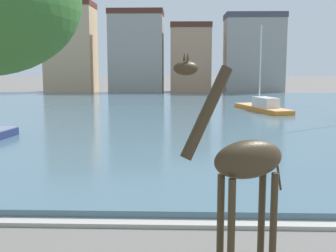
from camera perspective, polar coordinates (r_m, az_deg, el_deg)
The scene contains 8 objects.
harbor_water at distance 37.44m, azimuth -1.87°, elevation 1.61°, with size 80.40×50.63×0.32m, color #476675.
quay_edge_coping at distance 12.60m, azimuth -9.72°, elevation -12.46°, with size 80.40×0.50×0.12m, color #ADA89E.
giraffe_statue at distance 9.25m, azimuth 9.88°, elevation -4.96°, with size 2.53×1.62×4.70m.
sailboat_orange at distance 39.87m, azimuth 11.94°, elevation 2.36°, with size 4.37×9.16×7.84m.
townhouse_narrow_midrow at distance 69.43m, azimuth -12.68°, elevation 10.05°, with size 7.33×6.23×13.76m.
townhouse_tall_gabled at distance 66.19m, azimuth -4.17°, elevation 9.72°, with size 8.14×5.19×12.37m.
townhouse_end_terrace at distance 67.21m, azimuth 3.01°, elevation 8.91°, with size 6.14×6.42×10.50m.
townhouse_wide_warehouse at distance 66.85m, azimuth 11.17°, elevation 9.32°, with size 8.67×6.18×11.78m.
Camera 1 is at (2.47, -5.04, 4.49)m, focal length 46.26 mm.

